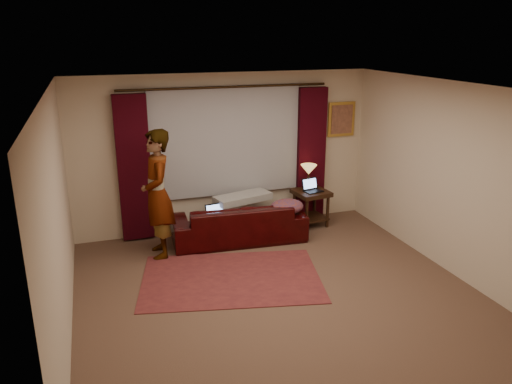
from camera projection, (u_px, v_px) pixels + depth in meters
floor at (278, 294)px, 6.39m from camera, size 5.00×5.00×0.01m
ceiling at (281, 88)px, 5.60m from camera, size 5.00×5.00×0.02m
wall_back at (225, 153)px, 8.25m from camera, size 5.00×0.02×2.60m
wall_front at (400, 298)px, 3.74m from camera, size 5.00×0.02×2.60m
wall_left at (58, 222)px, 5.24m from camera, size 0.02×5.00×2.60m
wall_right at (452, 179)px, 6.75m from camera, size 0.02×5.00×2.60m
sheer_curtain at (226, 141)px, 8.14m from camera, size 2.50×0.05×1.80m
drape_left at (134, 169)px, 7.74m from camera, size 0.50×0.14×2.30m
drape_right at (311, 154)px, 8.64m from camera, size 0.50×0.14×2.30m
curtain_rod at (226, 87)px, 7.82m from camera, size 0.04×0.04×3.40m
picture_frame at (341, 119)px, 8.72m from camera, size 0.50×0.04×0.60m
sofa at (238, 215)px, 7.93m from camera, size 2.16×1.05×0.85m
throw_blanket at (243, 184)px, 8.04m from camera, size 1.00×0.60×0.11m
clothing_pile at (287, 207)px, 7.95m from camera, size 0.56×0.43×0.23m
laptop_sofa at (217, 213)px, 7.72m from camera, size 0.34×0.36×0.22m
area_rug at (231, 278)px, 6.79m from camera, size 2.69×2.09×0.01m
end_table at (311, 208)px, 8.59m from camera, size 0.61×0.61×0.63m
tiffany_lamp at (308, 177)px, 8.47m from camera, size 0.29×0.29×0.44m
laptop_table at (313, 185)px, 8.41m from camera, size 0.36×0.38×0.22m
person at (158, 194)px, 7.24m from camera, size 0.56×0.56×1.91m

